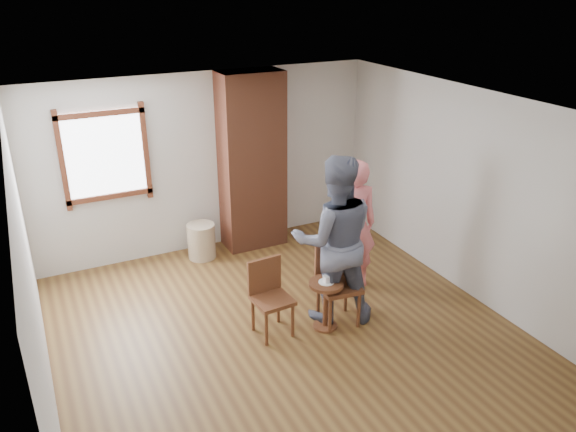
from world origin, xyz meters
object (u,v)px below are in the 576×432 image
object	(u,v)px
dining_chair_left	(269,293)
side_table	(326,297)
man	(334,240)
stoneware_crock	(201,241)
person_pink	(352,225)
dining_chair_right	(336,279)

from	to	relation	value
dining_chair_left	side_table	world-z (taller)	dining_chair_left
dining_chair_left	man	world-z (taller)	man
stoneware_crock	side_table	world-z (taller)	side_table
stoneware_crock	man	xyz separation A→B (m)	(0.92, -2.16, 0.76)
man	person_pink	xyz separation A→B (m)	(0.59, 0.54, -0.14)
dining_chair_left	man	size ratio (longest dim) A/B	0.44
dining_chair_left	dining_chair_right	xyz separation A→B (m)	(0.81, -0.12, 0.04)
dining_chair_right	side_table	bearing A→B (deg)	-143.32
dining_chair_right	person_pink	xyz separation A→B (m)	(0.58, 0.60, 0.34)
stoneware_crock	dining_chair_right	size ratio (longest dim) A/B	0.54
side_table	person_pink	distance (m)	1.16
dining_chair_left	person_pink	xyz separation A→B (m)	(1.39, 0.48, 0.38)
stoneware_crock	person_pink	size ratio (longest dim) A/B	0.30
stoneware_crock	man	bearing A→B (deg)	-67.02
dining_chair_left	stoneware_crock	bearing A→B (deg)	89.81
dining_chair_left	person_pink	world-z (taller)	person_pink
man	person_pink	size ratio (longest dim) A/B	1.16
man	stoneware_crock	bearing A→B (deg)	-47.63
side_table	person_pink	xyz separation A→B (m)	(0.78, 0.71, 0.47)
stoneware_crock	man	distance (m)	2.47
person_pink	dining_chair_left	bearing A→B (deg)	35.22
stoneware_crock	side_table	xyz separation A→B (m)	(0.73, -2.34, 0.15)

